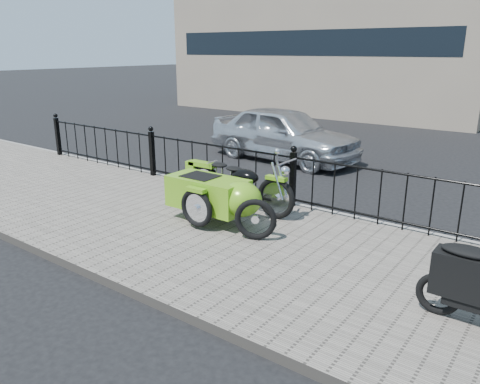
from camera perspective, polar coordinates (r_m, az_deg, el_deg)
The scene contains 7 objects.
ground at distance 7.32m, azimuth 1.13°, elevation -5.19°, with size 120.00×120.00×0.00m, color black.
sidewalk at distance 6.92m, azimuth -1.27°, elevation -5.99°, with size 30.00×3.80×0.12m, color #665F56.
curb at distance 8.44m, azimuth 6.80°, elevation -1.80°, with size 30.00×0.10×0.12m, color gray.
iron_fence at distance 8.17m, azimuth 6.44°, elevation 1.45°, with size 14.11×0.11×1.08m.
motorcycle_sidecar at distance 7.39m, azimuth -2.18°, elevation -0.07°, with size 2.28×1.48×0.98m.
spare_tire at distance 6.71m, azimuth 1.90°, elevation -3.37°, with size 0.62×0.62×0.09m, color black.
sedan_car at distance 12.14m, azimuth 5.37°, elevation 7.12°, with size 1.63×4.05×1.38m, color silver.
Camera 1 is at (3.90, -5.53, 2.77)m, focal length 35.00 mm.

